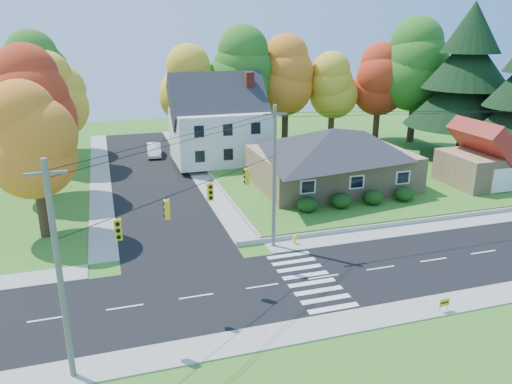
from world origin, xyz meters
TOP-DOWN VIEW (x-y plane):
  - ground at (0.00, 0.00)m, footprint 120.00×120.00m
  - road_main at (0.00, 0.00)m, footprint 90.00×8.00m
  - road_cross at (-8.00, 26.00)m, footprint 8.00×44.00m
  - sidewalk_north at (0.00, 5.00)m, footprint 90.00×2.00m
  - sidewalk_south at (0.00, -5.00)m, footprint 90.00×2.00m
  - lawn at (13.00, 21.00)m, footprint 30.00×30.00m
  - ranch_house at (8.00, 16.00)m, footprint 14.60×10.60m
  - colonial_house at (0.04, 28.00)m, footprint 10.40×8.40m
  - garage at (22.00, 11.99)m, footprint 7.30×6.30m
  - hedge_row at (7.50, 9.80)m, footprint 10.70×1.70m
  - traffic_infrastructure at (-0.15, 1.35)m, footprint 38.10×10.66m
  - tree_lot_0 at (-2.00, 34.00)m, footprint 6.72×6.72m
  - tree_lot_1 at (4.00, 33.00)m, footprint 7.84×7.84m
  - tree_lot_2 at (10.00, 34.00)m, footprint 7.28×7.28m
  - tree_lot_3 at (16.00, 33.00)m, footprint 6.16×6.16m
  - tree_lot_4 at (22.00, 32.00)m, footprint 6.72×6.72m
  - tree_lot_5 at (26.00, 30.00)m, footprint 8.40×8.40m
  - conifer_east_a at (27.00, 22.00)m, footprint 12.80×12.80m
  - tree_west_0 at (-17.00, 12.00)m, footprint 6.16×6.16m
  - tree_west_1 at (-18.00, 22.00)m, footprint 7.28×7.28m
  - tree_west_2 at (-17.00, 32.00)m, footprint 6.72×6.72m
  - tree_west_3 at (-19.00, 40.00)m, footprint 7.84×7.84m
  - white_car at (-6.65, 34.03)m, footprint 1.97×4.69m
  - fire_hydrant at (0.05, 5.07)m, footprint 0.42×0.33m
  - yard_sign at (4.54, -5.62)m, footprint 0.66×0.08m

SIDE VIEW (x-z plane):
  - ground at x=0.00m, z-range 0.00..0.00m
  - road_main at x=0.00m, z-range 0.00..0.02m
  - road_cross at x=-8.00m, z-range 0.00..0.02m
  - sidewalk_north at x=0.00m, z-range 0.00..0.08m
  - sidewalk_south at x=0.00m, z-range 0.00..0.08m
  - lawn at x=13.00m, z-range 0.00..0.50m
  - fire_hydrant at x=0.05m, z-range -0.02..0.72m
  - yard_sign at x=4.54m, z-range 0.18..1.00m
  - white_car at x=-6.65m, z-range 0.02..1.53m
  - hedge_row at x=7.50m, z-range 0.50..1.77m
  - garage at x=22.00m, z-range 0.54..5.14m
  - ranch_house at x=8.00m, z-range 0.57..5.97m
  - colonial_house at x=0.04m, z-range -0.22..9.38m
  - traffic_infrastructure at x=-0.15m, z-range 0.15..10.15m
  - tree_west_0 at x=-17.00m, z-range 1.42..12.89m
  - tree_lot_3 at x=16.00m, z-range 1.92..13.39m
  - tree_west_2 at x=-17.00m, z-range 1.55..14.06m
  - tree_lot_0 at x=-2.00m, z-range 2.05..14.56m
  - tree_lot_4 at x=22.00m, z-range 2.05..14.56m
  - tree_west_1 at x=-18.00m, z-range 1.68..15.24m
  - tree_lot_2 at x=10.00m, z-range 2.18..15.74m
  - tree_west_3 at x=-19.00m, z-range 1.81..16.41m
  - conifer_east_a at x=27.00m, z-range 0.91..17.87m
  - tree_lot_1 at x=4.00m, z-range 2.31..16.91m
  - tree_lot_5 at x=26.00m, z-range 2.45..18.09m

